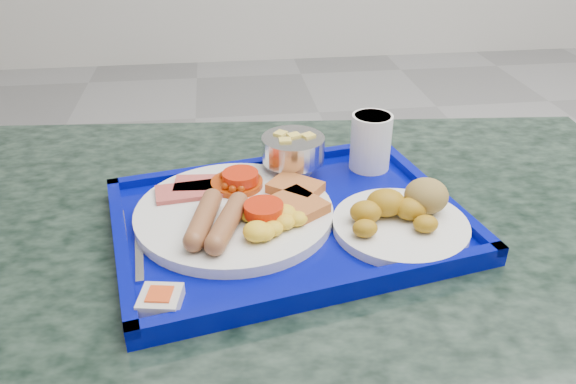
{
  "coord_description": "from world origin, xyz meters",
  "views": [
    {
      "loc": [
        -1.2,
        -0.82,
        1.15
      ],
      "look_at": [
        -1.12,
        -0.19,
        0.79
      ],
      "focal_mm": 35.0,
      "sensor_mm": 36.0,
      "label": 1
    }
  ],
  "objects_px": {
    "table": "(274,342)",
    "bread_plate": "(403,215)",
    "main_plate": "(240,210)",
    "juice_cup": "(371,140)",
    "fruit_bowl": "(293,150)",
    "tray": "(288,222)"
  },
  "relations": [
    {
      "from": "table",
      "to": "fruit_bowl",
      "type": "distance_m",
      "value": 0.29
    },
    {
      "from": "bread_plate",
      "to": "juice_cup",
      "type": "xyz_separation_m",
      "value": [
        0.0,
        0.17,
        0.03
      ]
    },
    {
      "from": "table",
      "to": "main_plate",
      "type": "distance_m",
      "value": 0.22
    },
    {
      "from": "table",
      "to": "bread_plate",
      "type": "bearing_deg",
      "value": -6.44
    },
    {
      "from": "main_plate",
      "to": "bread_plate",
      "type": "height_order",
      "value": "bread_plate"
    },
    {
      "from": "bread_plate",
      "to": "juice_cup",
      "type": "distance_m",
      "value": 0.17
    },
    {
      "from": "bread_plate",
      "to": "fruit_bowl",
      "type": "bearing_deg",
      "value": 127.05
    },
    {
      "from": "main_plate",
      "to": "juice_cup",
      "type": "xyz_separation_m",
      "value": [
        0.21,
        0.12,
        0.03
      ]
    },
    {
      "from": "tray",
      "to": "fruit_bowl",
      "type": "bearing_deg",
      "value": 79.07
    },
    {
      "from": "bread_plate",
      "to": "juice_cup",
      "type": "bearing_deg",
      "value": 89.9
    },
    {
      "from": "main_plate",
      "to": "fruit_bowl",
      "type": "distance_m",
      "value": 0.15
    },
    {
      "from": "table",
      "to": "bread_plate",
      "type": "relative_size",
      "value": 7.05
    },
    {
      "from": "main_plate",
      "to": "tray",
      "type": "bearing_deg",
      "value": -5.54
    },
    {
      "from": "fruit_bowl",
      "to": "juice_cup",
      "type": "distance_m",
      "value": 0.12
    },
    {
      "from": "tray",
      "to": "juice_cup",
      "type": "xyz_separation_m",
      "value": [
        0.14,
        0.13,
        0.05
      ]
    },
    {
      "from": "bread_plate",
      "to": "main_plate",
      "type": "bearing_deg",
      "value": 167.38
    },
    {
      "from": "table",
      "to": "bread_plate",
      "type": "height_order",
      "value": "bread_plate"
    },
    {
      "from": "juice_cup",
      "to": "fruit_bowl",
      "type": "bearing_deg",
      "value": -175.23
    },
    {
      "from": "main_plate",
      "to": "fruit_bowl",
      "type": "xyz_separation_m",
      "value": [
        0.09,
        0.11,
        0.03
      ]
    },
    {
      "from": "bread_plate",
      "to": "table",
      "type": "bearing_deg",
      "value": 173.56
    },
    {
      "from": "table",
      "to": "fruit_bowl",
      "type": "bearing_deg",
      "value": 71.65
    },
    {
      "from": "tray",
      "to": "fruit_bowl",
      "type": "height_order",
      "value": "fruit_bowl"
    }
  ]
}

